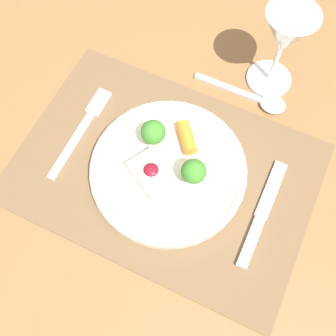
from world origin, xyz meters
name	(u,v)px	position (x,y,z in m)	size (l,w,h in m)	color
ground_plane	(166,258)	(0.00, 0.00, 0.00)	(8.00, 8.00, 0.00)	brown
dining_table	(165,188)	(0.00, 0.00, 0.70)	(1.57, 1.19, 0.77)	brown
placemat	(165,171)	(0.00, 0.00, 0.78)	(0.47, 0.32, 0.00)	brown
dinner_plate	(168,169)	(0.01, 0.00, 0.79)	(0.25, 0.25, 0.07)	silver
fork	(84,126)	(-0.16, 0.01, 0.78)	(0.02, 0.18, 0.01)	silver
knife	(259,220)	(0.16, -0.01, 0.78)	(0.02, 0.18, 0.01)	silver
spoon	(260,100)	(0.09, 0.19, 0.78)	(0.17, 0.04, 0.01)	silver
wine_glass_near	(285,37)	(0.09, 0.24, 0.88)	(0.08, 0.08, 0.16)	white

